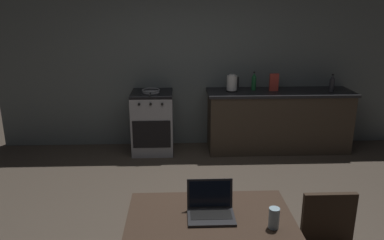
{
  "coord_description": "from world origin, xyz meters",
  "views": [
    {
      "loc": [
        -0.18,
        -3.15,
        2.15
      ],
      "look_at": [
        -0.02,
        0.81,
        0.93
      ],
      "focal_mm": 35.3,
      "sensor_mm": 36.0,
      "label": 1
    }
  ],
  "objects_px": {
    "stove_oven": "(153,122)",
    "laptop": "(211,209)",
    "drinking_glass": "(274,218)",
    "bottle": "(332,83)",
    "bottle_b": "(254,81)",
    "cereal_box": "(274,82)",
    "electric_kettle": "(232,83)",
    "frying_pan": "(151,91)",
    "dining_table": "(211,232)"
  },
  "relations": [
    {
      "from": "electric_kettle",
      "to": "drinking_glass",
      "type": "bearing_deg",
      "value": -93.29
    },
    {
      "from": "dining_table",
      "to": "laptop",
      "type": "relative_size",
      "value": 3.56
    },
    {
      "from": "bottle_b",
      "to": "cereal_box",
      "type": "bearing_deg",
      "value": -11.84
    },
    {
      "from": "dining_table",
      "to": "frying_pan",
      "type": "xyz_separation_m",
      "value": [
        -0.6,
        3.17,
        0.27
      ]
    },
    {
      "from": "electric_kettle",
      "to": "cereal_box",
      "type": "xyz_separation_m",
      "value": [
        0.63,
        0.02,
        0.01
      ]
    },
    {
      "from": "drinking_glass",
      "to": "cereal_box",
      "type": "bearing_deg",
      "value": 76.16
    },
    {
      "from": "stove_oven",
      "to": "drinking_glass",
      "type": "relative_size",
      "value": 6.51
    },
    {
      "from": "bottle",
      "to": "cereal_box",
      "type": "bearing_deg",
      "value": 175.26
    },
    {
      "from": "drinking_glass",
      "to": "bottle_b",
      "type": "xyz_separation_m",
      "value": [
        0.53,
        3.37,
        0.22
      ]
    },
    {
      "from": "laptop",
      "to": "frying_pan",
      "type": "xyz_separation_m",
      "value": [
        -0.6,
        3.09,
        0.14
      ]
    },
    {
      "from": "frying_pan",
      "to": "dining_table",
      "type": "bearing_deg",
      "value": -79.35
    },
    {
      "from": "stove_oven",
      "to": "frying_pan",
      "type": "xyz_separation_m",
      "value": [
        -0.01,
        -0.03,
        0.48
      ]
    },
    {
      "from": "bottle",
      "to": "cereal_box",
      "type": "distance_m",
      "value": 0.85
    },
    {
      "from": "electric_kettle",
      "to": "stove_oven",
      "type": "bearing_deg",
      "value": -179.88
    },
    {
      "from": "frying_pan",
      "to": "cereal_box",
      "type": "xyz_separation_m",
      "value": [
        1.81,
        0.05,
        0.1
      ]
    },
    {
      "from": "cereal_box",
      "to": "bottle_b",
      "type": "relative_size",
      "value": 0.92
    },
    {
      "from": "electric_kettle",
      "to": "bottle",
      "type": "relative_size",
      "value": 0.98
    },
    {
      "from": "dining_table",
      "to": "electric_kettle",
      "type": "height_order",
      "value": "electric_kettle"
    },
    {
      "from": "cereal_box",
      "to": "electric_kettle",
      "type": "bearing_deg",
      "value": -178.17
    },
    {
      "from": "laptop",
      "to": "bottle",
      "type": "distance_m",
      "value": 3.7
    },
    {
      "from": "bottle",
      "to": "drinking_glass",
      "type": "height_order",
      "value": "bottle"
    },
    {
      "from": "laptop",
      "to": "bottle_b",
      "type": "bearing_deg",
      "value": 80.64
    },
    {
      "from": "electric_kettle",
      "to": "bottle_b",
      "type": "xyz_separation_m",
      "value": [
        0.34,
        0.08,
        0.01
      ]
    },
    {
      "from": "cereal_box",
      "to": "frying_pan",
      "type": "bearing_deg",
      "value": -178.48
    },
    {
      "from": "bottle",
      "to": "electric_kettle",
      "type": "bearing_deg",
      "value": 178.05
    },
    {
      "from": "drinking_glass",
      "to": "bottle",
      "type": "bearing_deg",
      "value": 62.86
    },
    {
      "from": "dining_table",
      "to": "drinking_glass",
      "type": "height_order",
      "value": "drinking_glass"
    },
    {
      "from": "stove_oven",
      "to": "laptop",
      "type": "height_order",
      "value": "laptop"
    },
    {
      "from": "stove_oven",
      "to": "bottle",
      "type": "xyz_separation_m",
      "value": [
        2.64,
        -0.05,
        0.58
      ]
    },
    {
      "from": "dining_table",
      "to": "frying_pan",
      "type": "bearing_deg",
      "value": 100.65
    },
    {
      "from": "dining_table",
      "to": "laptop",
      "type": "distance_m",
      "value": 0.15
    },
    {
      "from": "stove_oven",
      "to": "frying_pan",
      "type": "distance_m",
      "value": 0.48
    },
    {
      "from": "laptop",
      "to": "cereal_box",
      "type": "bearing_deg",
      "value": 75.67
    },
    {
      "from": "stove_oven",
      "to": "electric_kettle",
      "type": "height_order",
      "value": "electric_kettle"
    },
    {
      "from": "electric_kettle",
      "to": "bottle",
      "type": "bearing_deg",
      "value": -1.95
    },
    {
      "from": "stove_oven",
      "to": "bottle",
      "type": "height_order",
      "value": "bottle"
    },
    {
      "from": "drinking_glass",
      "to": "bottle_b",
      "type": "relative_size",
      "value": 0.51
    },
    {
      "from": "electric_kettle",
      "to": "dining_table",
      "type": "bearing_deg",
      "value": -100.45
    },
    {
      "from": "dining_table",
      "to": "drinking_glass",
      "type": "xyz_separation_m",
      "value": [
        0.4,
        -0.09,
        0.15
      ]
    },
    {
      "from": "frying_pan",
      "to": "bottle_b",
      "type": "relative_size",
      "value": 1.57
    },
    {
      "from": "cereal_box",
      "to": "dining_table",
      "type": "bearing_deg",
      "value": -110.68
    },
    {
      "from": "laptop",
      "to": "stove_oven",
      "type": "bearing_deg",
      "value": 107.49
    },
    {
      "from": "bottle",
      "to": "drinking_glass",
      "type": "bearing_deg",
      "value": -117.14
    },
    {
      "from": "bottle",
      "to": "frying_pan",
      "type": "height_order",
      "value": "bottle"
    },
    {
      "from": "dining_table",
      "to": "frying_pan",
      "type": "distance_m",
      "value": 3.24
    },
    {
      "from": "frying_pan",
      "to": "drinking_glass",
      "type": "bearing_deg",
      "value": -72.97
    },
    {
      "from": "electric_kettle",
      "to": "laptop",
      "type": "bearing_deg",
      "value": -100.61
    },
    {
      "from": "electric_kettle",
      "to": "drinking_glass",
      "type": "xyz_separation_m",
      "value": [
        -0.19,
        -3.29,
        -0.21
      ]
    },
    {
      "from": "electric_kettle",
      "to": "frying_pan",
      "type": "relative_size",
      "value": 0.58
    },
    {
      "from": "electric_kettle",
      "to": "drinking_glass",
      "type": "relative_size",
      "value": 1.79
    }
  ]
}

